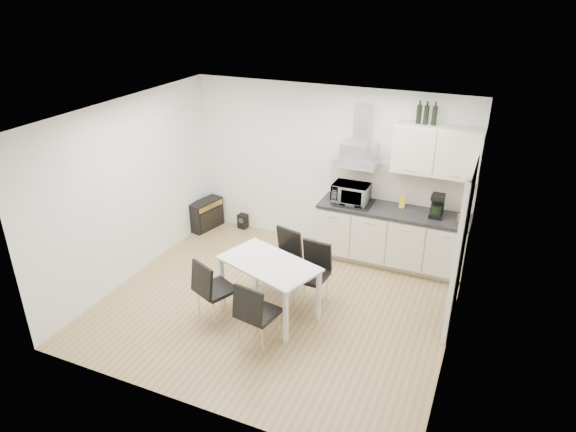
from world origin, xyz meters
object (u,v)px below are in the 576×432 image
object	(u,v)px
dining_table	(269,269)
chair_near_right	(259,313)
guitar_amp	(206,214)
floor_speaker	(243,221)
chair_far_right	(311,277)
chair_near_left	(216,290)
chair_far_left	(281,262)
kitchenette	(396,214)

from	to	relation	value
dining_table	chair_near_right	xyz separation A→B (m)	(0.17, -0.64, -0.22)
guitar_amp	dining_table	bearing A→B (deg)	-28.08
floor_speaker	chair_far_right	bearing A→B (deg)	-34.43
dining_table	chair_near_left	world-z (taller)	chair_near_left
chair_far_left	chair_far_right	size ratio (longest dim) A/B	1.00
kitchenette	dining_table	xyz separation A→B (m)	(-1.18, -1.92, -0.17)
chair_far_left	chair_near_left	xyz separation A→B (m)	(-0.46, -0.97, 0.00)
chair_far_right	chair_near_right	bearing A→B (deg)	79.35
kitchenette	chair_far_left	world-z (taller)	kitchenette
dining_table	floor_speaker	world-z (taller)	dining_table
dining_table	guitar_amp	distance (m)	2.82
chair_near_left	floor_speaker	world-z (taller)	chair_near_left
guitar_amp	floor_speaker	distance (m)	0.66
chair_near_left	kitchenette	bearing A→B (deg)	77.35
chair_far_left	chair_near_right	world-z (taller)	same
guitar_amp	floor_speaker	xyz separation A→B (m)	(0.59, 0.25, -0.13)
floor_speaker	kitchenette	bearing A→B (deg)	3.63
kitchenette	chair_near_left	bearing A→B (deg)	-126.59
floor_speaker	chair_near_left	bearing A→B (deg)	-61.86
chair_near_right	kitchenette	bearing A→B (deg)	78.13
kitchenette	guitar_amp	size ratio (longest dim) A/B	3.78
chair_far_right	kitchenette	bearing A→B (deg)	-111.45
floor_speaker	chair_far_left	bearing A→B (deg)	-40.00
kitchenette	chair_near_right	distance (m)	2.79
kitchenette	floor_speaker	bearing A→B (deg)	176.48
chair_far_left	guitar_amp	bearing A→B (deg)	-17.86
chair_far_right	chair_far_left	bearing A→B (deg)	-16.14
dining_table	chair_far_left	distance (m)	0.61
kitchenette	dining_table	world-z (taller)	kitchenette
kitchenette	chair_near_left	world-z (taller)	kitchenette
dining_table	kitchenette	bearing A→B (deg)	77.63
dining_table	chair_near_right	size ratio (longest dim) A/B	1.61
chair_far_left	chair_near_left	bearing A→B (deg)	79.22
chair_far_right	floor_speaker	xyz separation A→B (m)	(-1.94, 1.72, -0.31)
chair_far_right	floor_speaker	size ratio (longest dim) A/B	3.41
chair_near_right	guitar_amp	xyz separation A→B (m)	(-2.27, 2.48, -0.18)
chair_near_left	chair_far_left	bearing A→B (deg)	88.57
chair_near_left	chair_far_right	bearing A→B (deg)	62.18
chair_near_right	floor_speaker	bearing A→B (deg)	131.18
chair_far_right	chair_near_right	distance (m)	1.05
dining_table	chair_far_right	distance (m)	0.61
kitchenette	floor_speaker	distance (m)	2.78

